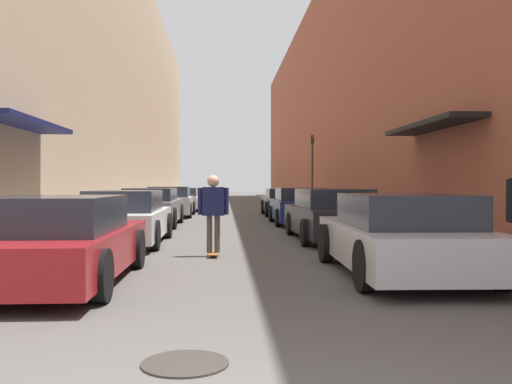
{
  "coord_description": "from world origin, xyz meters",
  "views": [
    {
      "loc": [
        -0.22,
        -2.64,
        1.44
      ],
      "look_at": [
        0.57,
        11.34,
        1.24
      ],
      "focal_mm": 40.0,
      "sensor_mm": 36.0,
      "label": 1
    }
  ],
  "objects": [
    {
      "name": "traffic_light",
      "position": [
        4.42,
        27.04,
        2.47
      ],
      "size": [
        0.16,
        0.22,
        3.85
      ],
      "color": "#2D2D2D",
      "rests_on": "curb_strip_right"
    },
    {
      "name": "parked_car_left_0",
      "position": [
        -2.59,
        5.65,
        0.61
      ],
      "size": [
        1.98,
        4.6,
        1.26
      ],
      "color": "maroon",
      "rests_on": "ground"
    },
    {
      "name": "manhole_cover",
      "position": [
        -0.53,
        1.9,
        0.01
      ],
      "size": [
        0.7,
        0.7,
        0.02
      ],
      "color": "#332D28",
      "rests_on": "ground"
    },
    {
      "name": "curb_strip_left",
      "position": [
        -4.5,
        32.66,
        0.06
      ],
      "size": [
        1.8,
        65.32,
        0.12
      ],
      "color": "gray",
      "rests_on": "ground"
    },
    {
      "name": "parked_car_right_3",
      "position": [
        2.56,
        23.04,
        0.59
      ],
      "size": [
        2.0,
        4.16,
        1.22
      ],
      "color": "black",
      "rests_on": "ground"
    },
    {
      "name": "parked_car_right_2",
      "position": [
        2.48,
        17.41,
        0.63
      ],
      "size": [
        1.95,
        4.19,
        1.3
      ],
      "color": "navy",
      "rests_on": "ground"
    },
    {
      "name": "parked_car_left_4",
      "position": [
        -2.43,
        27.47,
        0.59
      ],
      "size": [
        1.96,
        4.06,
        1.21
      ],
      "color": "silver",
      "rests_on": "ground"
    },
    {
      "name": "curb_strip_right",
      "position": [
        4.5,
        32.66,
        0.06
      ],
      "size": [
        1.8,
        65.32,
        0.12
      ],
      "color": "gray",
      "rests_on": "ground"
    },
    {
      "name": "parked_car_left_2",
      "position": [
        -2.66,
        16.84,
        0.64
      ],
      "size": [
        1.89,
        4.69,
        1.29
      ],
      "color": "gray",
      "rests_on": "ground"
    },
    {
      "name": "building_row_left",
      "position": [
        -7.4,
        32.66,
        7.6
      ],
      "size": [
        4.9,
        65.32,
        15.21
      ],
      "color": "tan",
      "rests_on": "ground"
    },
    {
      "name": "building_row_right",
      "position": [
        7.4,
        32.65,
        6.61
      ],
      "size": [
        4.9,
        65.32,
        13.22
      ],
      "color": "brown",
      "rests_on": "ground"
    },
    {
      "name": "ground",
      "position": [
        0.0,
        26.13,
        0.0
      ],
      "size": [
        143.7,
        143.7,
        0.0
      ],
      "primitive_type": "plane",
      "color": "#4C4947"
    },
    {
      "name": "parked_car_right_1",
      "position": [
        2.52,
        11.72,
        0.63
      ],
      "size": [
        1.92,
        4.8,
        1.31
      ],
      "color": "#232326",
      "rests_on": "ground"
    },
    {
      "name": "parked_car_left_1",
      "position": [
        -2.54,
        11.03,
        0.62
      ],
      "size": [
        1.87,
        4.6,
        1.28
      ],
      "color": "silver",
      "rests_on": "ground"
    },
    {
      "name": "skateboarder",
      "position": [
        -0.43,
        8.66,
        0.99
      ],
      "size": [
        0.61,
        0.78,
        1.61
      ],
      "color": "brown",
      "rests_on": "ground"
    },
    {
      "name": "parked_car_left_3",
      "position": [
        -2.57,
        22.46,
        0.64
      ],
      "size": [
        2.04,
        4.44,
        1.31
      ],
      "color": "#B7B7BC",
      "rests_on": "ground"
    },
    {
      "name": "parked_car_right_0",
      "position": [
        2.57,
        6.17,
        0.63
      ],
      "size": [
        2.04,
        4.72,
        1.28
      ],
      "color": "#B7B7BC",
      "rests_on": "ground"
    }
  ]
}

